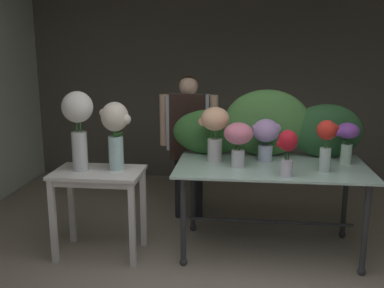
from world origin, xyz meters
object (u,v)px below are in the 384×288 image
at_px(display_table_glass, 271,179).
at_px(vase_rosy_anemones, 238,138).
at_px(vase_scarlet_peonies, 326,141).
at_px(florist, 189,132).
at_px(vase_violet_stock, 347,138).
at_px(vase_peach_roses, 215,127).
at_px(vase_white_roses_tall, 78,121).
at_px(vase_crimson_ranunculus, 287,149).
at_px(vase_lilac_dahlias, 266,136).
at_px(vase_cream_lisianthus_tall, 115,129).
at_px(side_table_white, 99,183).

bearing_deg(display_table_glass, vase_rosy_anemones, -163.44).
bearing_deg(vase_scarlet_peonies, florist, 144.92).
height_order(vase_violet_stock, vase_peach_roses, vase_peach_roses).
distance_m(vase_scarlet_peonies, vase_white_roses_tall, 2.13).
relative_size(vase_crimson_ranunculus, vase_white_roses_tall, 0.55).
height_order(florist, vase_lilac_dahlias, florist).
bearing_deg(display_table_glass, florist, 138.97).
distance_m(vase_scarlet_peonies, vase_violet_stock, 0.37).
relative_size(vase_crimson_ranunculus, vase_peach_roses, 0.77).
bearing_deg(vase_peach_roses, display_table_glass, -9.71).
height_order(vase_lilac_dahlias, vase_cream_lisianthus_tall, vase_cream_lisianthus_tall).
relative_size(vase_scarlet_peonies, vase_cream_lisianthus_tall, 0.73).
bearing_deg(florist, vase_rosy_anemones, -57.00).
distance_m(vase_scarlet_peonies, vase_lilac_dahlias, 0.57).
xyz_separation_m(vase_rosy_anemones, vase_cream_lisianthus_tall, (-1.07, -0.10, 0.08)).
relative_size(display_table_glass, vase_crimson_ranunculus, 4.41).
bearing_deg(florist, side_table_white, -125.54).
xyz_separation_m(display_table_glass, vase_crimson_ranunculus, (0.10, -0.34, 0.36)).
bearing_deg(vase_white_roses_tall, vase_violet_stock, 8.47).
height_order(vase_rosy_anemones, vase_white_roses_tall, vase_white_roses_tall).
bearing_deg(vase_scarlet_peonies, vase_crimson_ranunculus, -152.33).
relative_size(display_table_glass, vase_cream_lisianthus_tall, 2.80).
bearing_deg(vase_crimson_ranunculus, vase_cream_lisianthus_tall, 174.07).
height_order(side_table_white, florist, florist).
xyz_separation_m(side_table_white, vase_white_roses_tall, (-0.16, 0.00, 0.56)).
relative_size(side_table_white, vase_lilac_dahlias, 2.01).
bearing_deg(side_table_white, vase_white_roses_tall, 179.80).
xyz_separation_m(display_table_glass, side_table_white, (-1.53, -0.24, -0.02)).
bearing_deg(vase_peach_roses, vase_lilac_dahlias, 6.03).
distance_m(vase_crimson_ranunculus, vase_white_roses_tall, 1.80).
bearing_deg(vase_scarlet_peonies, vase_lilac_dahlias, 148.07).
distance_m(vase_rosy_anemones, vase_scarlet_peonies, 0.75).
relative_size(side_table_white, florist, 0.51).
relative_size(florist, vase_peach_roses, 3.11).
xyz_separation_m(side_table_white, vase_crimson_ranunculus, (1.63, -0.10, 0.38)).
xyz_separation_m(vase_scarlet_peonies, vase_peach_roses, (-0.95, 0.25, 0.05)).
distance_m(vase_lilac_dahlias, vase_white_roses_tall, 1.69).
bearing_deg(vase_violet_stock, display_table_glass, -170.23).
height_order(display_table_glass, vase_lilac_dahlias, vase_lilac_dahlias).
xyz_separation_m(vase_crimson_ranunculus, vase_white_roses_tall, (-1.79, 0.10, 0.17)).
relative_size(vase_scarlet_peonies, vase_violet_stock, 1.17).
xyz_separation_m(vase_rosy_anemones, vase_lilac_dahlias, (0.26, 0.23, -0.02)).
xyz_separation_m(florist, vase_lilac_dahlias, (0.79, -0.59, 0.10)).
xyz_separation_m(vase_crimson_ranunculus, vase_peach_roses, (-0.62, 0.43, 0.09)).
distance_m(vase_crimson_ranunculus, vase_cream_lisianthus_tall, 1.48).
height_order(display_table_glass, florist, florist).
distance_m(display_table_glass, vase_cream_lisianthus_tall, 1.46).
relative_size(vase_lilac_dahlias, vase_peach_roses, 0.78).
xyz_separation_m(display_table_glass, florist, (-0.84, 0.73, 0.27)).
height_order(florist, vase_scarlet_peonies, florist).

